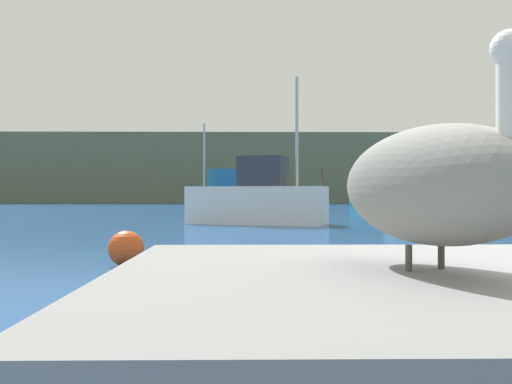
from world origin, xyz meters
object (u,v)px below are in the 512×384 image
at_px(fishing_boat_white, 258,199).
at_px(fishing_boat_teal, 399,194).
at_px(mooring_buoy, 126,249).
at_px(fishing_boat_green, 224,196).
at_px(pelican, 436,183).

height_order(fishing_boat_white, fishing_boat_teal, fishing_boat_white).
xyz_separation_m(fishing_boat_white, mooring_buoy, (-2.43, -12.13, -0.67)).
distance_m(fishing_boat_white, fishing_boat_green, 13.43).
bearing_deg(fishing_boat_green, pelican, 68.63).
height_order(fishing_boat_teal, fishing_boat_green, fishing_boat_green).
relative_size(pelican, mooring_buoy, 2.41).
height_order(fishing_boat_teal, mooring_buoy, fishing_boat_teal).
bearing_deg(fishing_boat_teal, pelican, -118.65).
distance_m(fishing_boat_teal, fishing_boat_green, 17.02).
relative_size(fishing_boat_teal, fishing_boat_green, 1.37).
bearing_deg(pelican, fishing_boat_green, 162.36).
bearing_deg(pelican, mooring_buoy, -179.07).
bearing_deg(mooring_buoy, fishing_boat_teal, 67.87).
height_order(pelican, fishing_boat_green, fishing_boat_green).
height_order(pelican, fishing_boat_teal, fishing_boat_teal).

